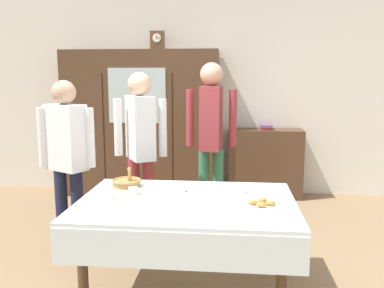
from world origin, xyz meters
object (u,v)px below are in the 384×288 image
Objects in this scene: bookshelf_low at (265,163)px; spoon_front_edge at (267,192)px; person_behind_table_left at (211,129)px; person_beside_shelf at (67,151)px; tea_cup_far_right at (241,190)px; pastry_plate at (262,204)px; person_behind_table_right at (141,140)px; book_stack at (266,127)px; tea_cup_front_edge at (109,196)px; dining_table at (186,214)px; wall_cabinet at (141,124)px; spoon_near_left at (151,201)px; tea_cup_center at (133,192)px; bread_basket at (127,182)px; tea_cup_mid_right at (181,189)px; mantel_clock at (157,40)px.

bookshelf_low reaches higher than spoon_front_edge.
person_beside_shelf is at bearing -150.58° from person_behind_table_left.
pastry_plate is at bearing -65.92° from tea_cup_far_right.
person_behind_table_right reaches higher than tea_cup_far_right.
book_stack is 2.72m from pastry_plate.
tea_cup_front_edge is 1.07m from person_behind_table_right.
person_behind_table_left reaches higher than spoon_front_edge.
pastry_plate is (-0.24, -2.70, -0.22)m from book_stack.
spoon_front_edge is (-0.17, -2.34, -0.23)m from book_stack.
dining_table is 0.90× the size of person_behind_table_left.
wall_cabinet reaches higher than bookshelf_low.
book_stack is at bearing 63.07° from tea_cup_front_edge.
person_beside_shelf is 0.90× the size of person_behind_table_left.
tea_cup_front_edge is 1.09× the size of spoon_near_left.
tea_cup_center is 1.39m from person_behind_table_left.
wall_cabinet reaches higher than tea_cup_center.
bookshelf_low reaches higher than bread_basket.
wall_cabinet is 2.71m from spoon_near_left.
spoon_front_edge is 0.07× the size of person_behind_table_left.
book_stack reaches higher than pastry_plate.
person_beside_shelf reaches higher than bookshelf_low.
wall_cabinet is 2.63m from tea_cup_front_edge.
person_behind_table_right reaches higher than bookshelf_low.
book_stack is 1.69× the size of tea_cup_mid_right.
tea_cup_mid_right is at bearing 17.94° from tea_cup_center.
bread_basket is (-0.93, 0.12, 0.01)m from tea_cup_far_right.
person_behind_table_right is at bearing 140.77° from tea_cup_far_right.
spoon_near_left is (-0.19, -0.25, -0.02)m from tea_cup_mid_right.
person_behind_table_right is at bearing 118.62° from dining_table.
wall_cabinet reaches higher than dining_table.
bookshelf_low is 2.73m from pastry_plate.
wall_cabinet is 1.18× the size of person_behind_table_left.
person_behind_table_left reaches higher than tea_cup_far_right.
person_behind_table_left is at bearing 75.46° from spoon_near_left.
book_stack is at bearing 68.92° from spoon_near_left.
tea_cup_far_right is at bearing -98.92° from book_stack.
dining_table is 12.12× the size of tea_cup_mid_right.
tea_cup_mid_right is at bearing -75.80° from mantel_clock.
tea_cup_front_edge is at bearing -141.90° from tea_cup_center.
bread_basket reaches higher than spoon_near_left.
tea_cup_front_edge is at bearing -116.93° from book_stack.
person_beside_shelf is at bearing 168.54° from spoon_front_edge.
mantel_clock is at bearing -0.16° from wall_cabinet.
tea_cup_center is 0.22m from spoon_near_left.
wall_cabinet reaches higher than tea_cup_front_edge.
spoon_front_edge is at bearing 14.68° from tea_cup_front_edge.
spoon_near_left is (0.41, -2.61, -1.35)m from mantel_clock.
bread_basket is (-0.12, 0.25, 0.01)m from tea_cup_center.
wall_cabinet is 2.13× the size of bookshelf_low.
person_behind_table_left is at bearing 57.43° from bread_basket.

